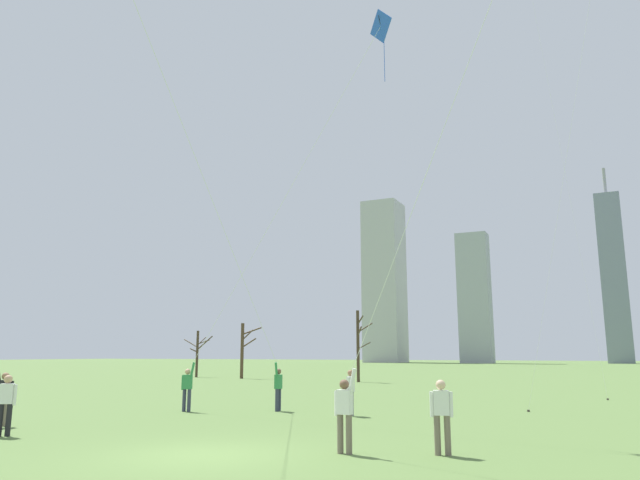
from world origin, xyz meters
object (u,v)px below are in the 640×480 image
(bystander_strolling_midfield, at_px, (442,413))
(bare_tree_rightmost, at_px, (359,343))
(kite_flyer_midfield_right_blue, at_px, (216,333))
(bystander_watching_nearby, at_px, (351,390))
(bystander_far_off_by_trees, at_px, (6,402))
(bare_tree_center, at_px, (198,352))
(kite_flyer_midfield_left_teal, at_px, (251,315))
(kite_flyer_foreground_right_green, at_px, (396,271))
(bare_tree_far_right_edge, at_px, (243,348))

(bystander_strolling_midfield, bearing_deg, bare_tree_rightmost, 114.63)
(kite_flyer_midfield_right_blue, distance_m, bystander_watching_nearby, 5.55)
(kite_flyer_midfield_right_blue, xyz_separation_m, bare_tree_rightmost, (-4.34, 25.72, 0.02))
(kite_flyer_midfield_right_blue, distance_m, bystander_far_off_by_trees, 7.98)
(bare_tree_rightmost, distance_m, bare_tree_center, 17.96)
(bystander_watching_nearby, height_order, bare_tree_rightmost, bare_tree_rightmost)
(bystander_far_off_by_trees, bearing_deg, bare_tree_rightmost, 94.81)
(bystander_watching_nearby, xyz_separation_m, bare_tree_center, (-27.04, 27.06, 1.50))
(bystander_strolling_midfield, height_order, bare_tree_center, bare_tree_center)
(kite_flyer_midfield_left_teal, relative_size, bare_tree_rightmost, 2.65)
(kite_flyer_foreground_right_green, xyz_separation_m, bystander_far_off_by_trees, (-10.95, -0.72, -3.05))
(kite_flyer_midfield_left_teal, xyz_separation_m, bare_tree_center, (-24.16, 29.31, -1.13))
(kite_flyer_midfield_right_blue, distance_m, bystander_strolling_midfield, 11.57)
(kite_flyer_foreground_right_green, bearing_deg, kite_flyer_midfield_left_teal, 140.91)
(kite_flyer_midfield_left_teal, distance_m, bystander_far_off_by_trees, 8.04)
(bystander_watching_nearby, relative_size, bare_tree_rightmost, 0.29)
(bare_tree_far_right_edge, bearing_deg, kite_flyer_foreground_right_green, -53.17)
(kite_flyer_midfield_left_teal, height_order, bare_tree_rightmost, kite_flyer_midfield_left_teal)
(kite_flyer_midfield_right_blue, height_order, bare_tree_rightmost, kite_flyer_midfield_right_blue)
(kite_flyer_foreground_right_green, xyz_separation_m, bare_tree_rightmost, (-13.75, 32.55, -0.94))
(kite_flyer_midfield_left_teal, distance_m, bare_tree_center, 38.01)
(kite_flyer_foreground_right_green, height_order, bystander_watching_nearby, kite_flyer_foreground_right_green)
(bystander_far_off_by_trees, distance_m, bare_tree_rightmost, 33.45)
(kite_flyer_foreground_right_green, bearing_deg, bare_tree_far_right_edge, 126.83)
(kite_flyer_midfield_left_teal, relative_size, bystander_watching_nearby, 9.20)
(kite_flyer_midfield_right_blue, height_order, bystander_watching_nearby, kite_flyer_midfield_right_blue)
(kite_flyer_midfield_right_blue, bearing_deg, bare_tree_rightmost, 99.58)
(kite_flyer_midfield_right_blue, distance_m, bare_tree_rightmost, 26.08)
(bystander_strolling_midfield, xyz_separation_m, bare_tree_center, (-32.05, 33.93, 1.50))
(kite_flyer_midfield_right_blue, distance_m, bare_tree_far_right_edge, 32.05)
(kite_flyer_foreground_right_green, height_order, bystander_strolling_midfield, kite_flyer_foreground_right_green)
(bystander_far_off_by_trees, xyz_separation_m, bare_tree_far_right_edge, (-14.81, 35.11, 1.77))
(bare_tree_rightmost, bearing_deg, kite_flyer_midfield_right_blue, -80.42)
(bare_tree_center, bearing_deg, bare_tree_far_right_edge, -8.68)
(bystander_far_off_by_trees, height_order, bare_tree_center, bare_tree_center)
(bare_tree_far_right_edge, distance_m, bare_tree_center, 5.81)
(bystander_watching_nearby, relative_size, bystander_far_off_by_trees, 1.00)
(bystander_far_off_by_trees, bearing_deg, kite_flyer_midfield_right_blue, 78.47)
(kite_flyer_foreground_right_green, distance_m, bare_tree_far_right_edge, 42.99)
(kite_flyer_midfield_right_blue, height_order, bystander_strolling_midfield, kite_flyer_midfield_right_blue)
(kite_flyer_midfield_left_teal, height_order, bystander_strolling_midfield, kite_flyer_midfield_left_teal)
(kite_flyer_midfield_right_blue, relative_size, bystander_watching_nearby, 8.65)
(bystander_watching_nearby, bearing_deg, bystander_strolling_midfield, -53.90)
(kite_flyer_midfield_left_teal, xyz_separation_m, bystander_watching_nearby, (2.87, 2.26, -2.64))
(kite_flyer_foreground_right_green, xyz_separation_m, bystander_watching_nearby, (-4.46, 8.21, -3.05))
(kite_flyer_midfield_right_blue, relative_size, bystander_strolling_midfield, 8.65)
(kite_flyer_foreground_right_green, bearing_deg, bare_tree_rightmost, 112.91)
(bystander_watching_nearby, bearing_deg, kite_flyer_midfield_left_teal, -141.86)
(kite_flyer_midfield_left_teal, bearing_deg, bystander_strolling_midfield, -30.35)
(bystander_far_off_by_trees, distance_m, bare_tree_center, 41.46)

